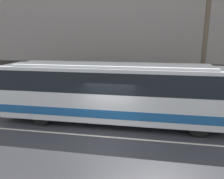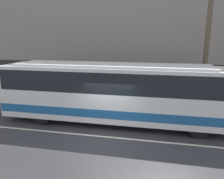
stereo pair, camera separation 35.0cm
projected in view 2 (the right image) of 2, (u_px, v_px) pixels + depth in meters
name	position (u px, v px, depth m)	size (l,w,h in m)	color
ground_plane	(106.00, 137.00, 10.60)	(60.00, 60.00, 0.00)	#333338
sidewalk	(124.00, 102.00, 15.90)	(60.00, 3.18, 0.17)	gray
building_facade	(128.00, 26.00, 16.27)	(60.00, 0.35, 11.48)	gray
lane_stripe	(106.00, 137.00, 10.60)	(54.00, 0.14, 0.01)	beige
transit_bus	(111.00, 90.00, 12.00)	(12.24, 2.48, 3.32)	white
utility_pole_near	(206.00, 53.00, 13.22)	(0.28, 0.28, 7.26)	brown
pedestrian_waiting	(115.00, 93.00, 15.17)	(0.36, 0.36, 1.63)	navy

